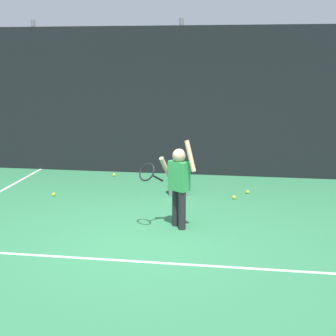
% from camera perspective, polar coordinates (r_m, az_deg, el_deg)
% --- Properties ---
extents(ground_plane, '(20.00, 20.00, 0.00)m').
position_cam_1_polar(ground_plane, '(6.85, -2.89, -8.60)').
color(ground_plane, '#2D7247').
extents(court_line_baseline, '(9.00, 0.05, 0.00)m').
position_cam_1_polar(court_line_baseline, '(6.24, -4.14, -10.83)').
color(court_line_baseline, white).
rests_on(court_line_baseline, ground).
extents(back_fence_windscreen, '(13.30, 0.08, 3.15)m').
position_cam_1_polar(back_fence_windscreen, '(10.49, 1.50, 7.74)').
color(back_fence_windscreen, black).
rests_on(back_fence_windscreen, ground).
extents(fence_post_1, '(0.09, 0.09, 3.30)m').
position_cam_1_polar(fence_post_1, '(11.41, -15.05, 8.10)').
color(fence_post_1, slate).
rests_on(fence_post_1, ground).
extents(fence_post_2, '(0.09, 0.09, 3.30)m').
position_cam_1_polar(fence_post_2, '(10.55, 1.54, 8.18)').
color(fence_post_2, slate).
rests_on(fence_post_2, ground).
extents(tennis_player, '(0.89, 0.52, 1.35)m').
position_cam_1_polar(tennis_player, '(7.18, 1.14, -1.50)').
color(tennis_player, '#232326').
rests_on(tennis_player, ground).
extents(ball_hopper, '(0.38, 0.38, 0.56)m').
position_cam_1_polar(ball_hopper, '(8.98, 1.22, -1.46)').
color(ball_hopper, gray).
rests_on(ball_hopper, ground).
extents(tennis_ball_1, '(0.07, 0.07, 0.07)m').
position_cam_1_polar(tennis_ball_1, '(9.24, -13.24, -3.03)').
color(tennis_ball_1, '#CCE033').
rests_on(tennis_ball_1, ground).
extents(tennis_ball_2, '(0.07, 0.07, 0.07)m').
position_cam_1_polar(tennis_ball_2, '(9.28, 9.32, -2.78)').
color(tennis_ball_2, '#CCE033').
rests_on(tennis_ball_2, ground).
extents(tennis_ball_3, '(0.07, 0.07, 0.07)m').
position_cam_1_polar(tennis_ball_3, '(8.90, 7.75, -3.42)').
color(tennis_ball_3, '#CCE033').
rests_on(tennis_ball_3, ground).
extents(tennis_ball_4, '(0.07, 0.07, 0.07)m').
position_cam_1_polar(tennis_ball_4, '(10.55, -6.34, -0.80)').
color(tennis_ball_4, '#CCE033').
rests_on(tennis_ball_4, ground).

